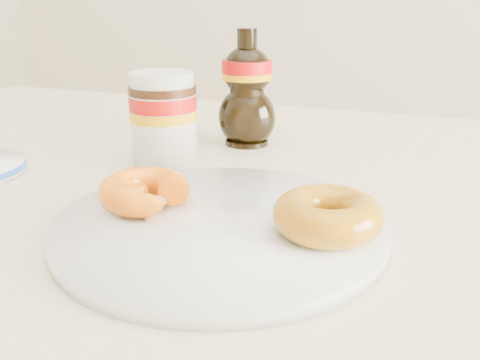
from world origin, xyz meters
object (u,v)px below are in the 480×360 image
(nutella_jar, at_px, (163,116))
(dark_jar, at_px, (173,108))
(syrup_bottle, at_px, (247,88))
(donut_bitten, at_px, (144,191))
(dining_table, at_px, (217,247))
(donut_whole, at_px, (328,215))
(plate, at_px, (220,226))

(nutella_jar, distance_m, dark_jar, 0.13)
(syrup_bottle, bearing_deg, nutella_jar, -115.79)
(nutella_jar, bearing_deg, donut_bitten, -67.74)
(dining_table, height_order, nutella_jar, nutella_jar)
(syrup_bottle, bearing_deg, donut_whole, -58.49)
(plate, height_order, dark_jar, dark_jar)
(plate, bearing_deg, donut_whole, 2.59)
(plate, xyz_separation_m, dark_jar, (-0.19, 0.28, 0.04))
(donut_whole, relative_size, nutella_jar, 0.79)
(dining_table, relative_size, plate, 4.73)
(donut_bitten, bearing_deg, dining_table, 60.40)
(donut_whole, bearing_deg, donut_bitten, -179.89)
(donut_bitten, height_order, donut_whole, donut_whole)
(dining_table, relative_size, donut_bitten, 16.50)
(dining_table, xyz_separation_m, donut_whole, (0.15, -0.13, 0.11))
(dining_table, bearing_deg, donut_whole, -39.19)
(dark_jar, bearing_deg, nutella_jar, -67.57)
(dining_table, distance_m, donut_bitten, 0.17)
(donut_whole, xyz_separation_m, dark_jar, (-0.29, 0.28, 0.02))
(donut_bitten, xyz_separation_m, nutella_jar, (-0.07, 0.16, 0.03))
(dining_table, bearing_deg, plate, -65.44)
(plate, bearing_deg, dining_table, 114.56)
(donut_bitten, relative_size, dark_jar, 0.90)
(donut_bitten, relative_size, syrup_bottle, 0.53)
(donut_whole, height_order, syrup_bottle, syrup_bottle)
(donut_bitten, xyz_separation_m, dark_jar, (-0.11, 0.28, 0.02))
(nutella_jar, relative_size, dark_jar, 1.23)
(nutella_jar, xyz_separation_m, dark_jar, (-0.05, 0.12, -0.02))
(dining_table, xyz_separation_m, syrup_bottle, (-0.02, 0.16, 0.16))
(donut_whole, xyz_separation_m, syrup_bottle, (-0.18, 0.29, 0.05))
(nutella_jar, xyz_separation_m, syrup_bottle, (0.06, 0.13, 0.02))
(dining_table, height_order, donut_bitten, donut_bitten)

